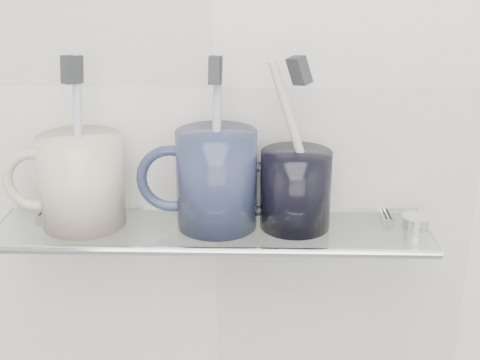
{
  "coord_description": "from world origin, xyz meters",
  "views": [
    {
      "loc": [
        0.05,
        0.33,
        1.42
      ],
      "look_at": [
        0.03,
        1.04,
        1.16
      ],
      "focal_mm": 50.0,
      "sensor_mm": 36.0,
      "label": 1
    }
  ],
  "objects_px": {
    "shelf_glass": "(212,230)",
    "mug_right": "(296,190)",
    "mug_left": "(82,181)",
    "mug_center": "(217,179)"
  },
  "relations": [
    {
      "from": "shelf_glass",
      "to": "mug_right",
      "type": "relative_size",
      "value": 5.54
    },
    {
      "from": "shelf_glass",
      "to": "mug_left",
      "type": "bearing_deg",
      "value": 178.07
    },
    {
      "from": "mug_center",
      "to": "mug_right",
      "type": "xyz_separation_m",
      "value": [
        0.09,
        0.0,
        -0.01
      ]
    },
    {
      "from": "shelf_glass",
      "to": "mug_left",
      "type": "xyz_separation_m",
      "value": [
        -0.15,
        0.0,
        0.06
      ]
    },
    {
      "from": "shelf_glass",
      "to": "mug_center",
      "type": "relative_size",
      "value": 4.42
    },
    {
      "from": "mug_left",
      "to": "mug_center",
      "type": "distance_m",
      "value": 0.15
    },
    {
      "from": "shelf_glass",
      "to": "mug_center",
      "type": "distance_m",
      "value": 0.06
    },
    {
      "from": "mug_center",
      "to": "mug_right",
      "type": "distance_m",
      "value": 0.09
    },
    {
      "from": "shelf_glass",
      "to": "mug_center",
      "type": "bearing_deg",
      "value": 39.66
    },
    {
      "from": "mug_center",
      "to": "mug_right",
      "type": "height_order",
      "value": "mug_center"
    }
  ]
}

